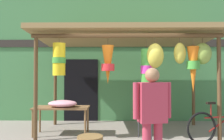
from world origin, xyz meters
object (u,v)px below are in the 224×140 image
(folding_chair, at_px, (151,116))
(parked_bicycle, at_px, (222,126))
(display_table, at_px, (62,110))
(vendor_in_orange, at_px, (152,112))
(flower_heap_on_table, at_px, (63,104))

(folding_chair, distance_m, parked_bicycle, 1.59)
(folding_chair, relative_size, parked_bicycle, 0.49)
(display_table, distance_m, parked_bicycle, 3.78)
(display_table, relative_size, parked_bicycle, 0.79)
(folding_chair, xyz_separation_m, vendor_in_orange, (-0.31, -2.15, 0.44))
(folding_chair, bearing_deg, flower_heap_on_table, 178.01)
(flower_heap_on_table, height_order, folding_chair, flower_heap_on_table)
(parked_bicycle, bearing_deg, flower_heap_on_table, 172.70)
(display_table, bearing_deg, vendor_in_orange, -50.23)
(display_table, relative_size, vendor_in_orange, 0.85)
(folding_chair, relative_size, vendor_in_orange, 0.52)
(flower_heap_on_table, bearing_deg, folding_chair, -1.99)
(parked_bicycle, xyz_separation_m, vendor_in_orange, (-1.84, -1.75, 0.59))
(flower_heap_on_table, bearing_deg, vendor_in_orange, -50.34)
(folding_chair, bearing_deg, parked_bicycle, -14.53)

